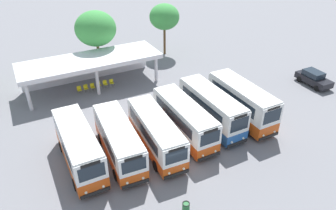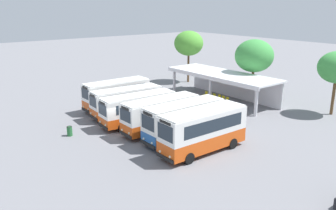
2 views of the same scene
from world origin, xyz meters
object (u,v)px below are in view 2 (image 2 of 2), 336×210
at_px(city_bus_nearest_orange, 117,94).
at_px(city_bus_second_in_row, 127,101).
at_px(city_bus_middle_cream, 139,108).
at_px(waiting_chair_fourth_seat, 219,97).
at_px(waiting_chair_end_by_column, 206,94).
at_px(waiting_chair_second_from_end, 210,95).
at_px(city_bus_fifth_blue, 184,120).
at_px(city_bus_far_end_green, 203,129).
at_px(city_bus_fourth_amber, 161,113).
at_px(waiting_chair_fifth_seat, 223,99).
at_px(waiting_chair_middle_seat, 214,96).
at_px(waiting_chair_far_end_seat, 227,100).
at_px(litter_bin_apron, 70,131).

distance_m(city_bus_nearest_orange, city_bus_second_in_row, 3.03).
xyz_separation_m(city_bus_middle_cream, waiting_chair_fourth_seat, (-1.06, 12.53, -1.18)).
xyz_separation_m(waiting_chair_end_by_column, waiting_chair_second_from_end, (0.73, 0.04, 0.00)).
bearing_deg(city_bus_nearest_orange, city_bus_fifth_blue, -0.43).
bearing_deg(city_bus_far_end_green, city_bus_fourth_amber, 177.71).
height_order(city_bus_middle_cream, waiting_chair_fifth_seat, city_bus_middle_cream).
bearing_deg(waiting_chair_fifth_seat, waiting_chair_fourth_seat, 174.02).
xyz_separation_m(waiting_chair_middle_seat, waiting_chair_fifth_seat, (1.46, 0.07, 0.00)).
relative_size(city_bus_fifth_blue, waiting_chair_fourth_seat, 9.25).
bearing_deg(city_bus_nearest_orange, waiting_chair_fourth_seat, 67.02).
xyz_separation_m(city_bus_nearest_orange, city_bus_second_in_row, (2.98, -0.51, -0.12)).
bearing_deg(waiting_chair_second_from_end, waiting_chair_fifth_seat, 0.24).
distance_m(city_bus_fourth_amber, waiting_chair_second_from_end, 13.16).
xyz_separation_m(city_bus_middle_cream, waiting_chair_second_from_end, (-2.52, 12.44, -1.18)).
bearing_deg(waiting_chair_far_end_seat, city_bus_fourth_amber, -77.69).
height_order(waiting_chair_second_from_end, waiting_chair_fourth_seat, same).
distance_m(city_bus_far_end_green, waiting_chair_fourth_seat, 15.85).
bearing_deg(litter_bin_apron, waiting_chair_second_from_end, 94.06).
xyz_separation_m(city_bus_nearest_orange, litter_bin_apron, (4.81, -7.76, -1.36)).
bearing_deg(waiting_chair_far_end_seat, waiting_chair_end_by_column, 179.74).
bearing_deg(waiting_chair_far_end_seat, litter_bin_apron, -94.64).
height_order(city_bus_nearest_orange, waiting_chair_fourth_seat, city_bus_nearest_orange).
height_order(city_bus_middle_cream, waiting_chair_end_by_column, city_bus_middle_cream).
distance_m(city_bus_second_in_row, waiting_chair_far_end_seat, 12.47).
xyz_separation_m(city_bus_middle_cream, city_bus_fifth_blue, (5.97, 0.86, 0.16)).
bearing_deg(waiting_chair_second_from_end, city_bus_fifth_blue, -53.76).
xyz_separation_m(city_bus_fourth_amber, city_bus_fifth_blue, (2.98, 0.31, 0.10)).
relative_size(city_bus_far_end_green, waiting_chair_fourth_seat, 9.15).
distance_m(city_bus_nearest_orange, waiting_chair_end_by_column, 11.83).
bearing_deg(city_bus_fifth_blue, waiting_chair_middle_seat, 123.95).
height_order(city_bus_fifth_blue, waiting_chair_far_end_seat, city_bus_fifth_blue).
relative_size(waiting_chair_middle_seat, waiting_chair_fourth_seat, 1.00).
distance_m(city_bus_fifth_blue, waiting_chair_second_from_end, 14.42).
bearing_deg(city_bus_far_end_green, city_bus_nearest_orange, 177.55).
xyz_separation_m(city_bus_middle_cream, waiting_chair_middle_seat, (-1.79, 12.39, -1.18)).
bearing_deg(waiting_chair_fifth_seat, litter_bin_apron, -92.46).
bearing_deg(waiting_chair_second_from_end, city_bus_nearest_orange, -106.71).
bearing_deg(city_bus_nearest_orange, waiting_chair_middle_seat, 69.92).
bearing_deg(waiting_chair_far_end_seat, waiting_chair_fourth_seat, 174.33).
height_order(city_bus_second_in_row, waiting_chair_fifth_seat, city_bus_second_in_row).
xyz_separation_m(waiting_chair_fourth_seat, waiting_chair_fifth_seat, (0.73, -0.08, 0.00)).
height_order(waiting_chair_end_by_column, waiting_chair_second_from_end, same).
distance_m(city_bus_far_end_green, waiting_chair_middle_seat, 16.22).
distance_m(city_bus_fourth_amber, waiting_chair_middle_seat, 12.82).
bearing_deg(waiting_chair_middle_seat, waiting_chair_second_from_end, 175.59).
xyz_separation_m(city_bus_second_in_row, waiting_chair_middle_seat, (1.20, 11.95, -1.17)).
bearing_deg(waiting_chair_end_by_column, waiting_chair_middle_seat, -0.55).
bearing_deg(city_bus_fifth_blue, waiting_chair_fourth_seat, 121.06).
xyz_separation_m(city_bus_fourth_amber, waiting_chair_second_from_end, (-5.50, 11.89, -1.24)).
xyz_separation_m(city_bus_fourth_amber, litter_bin_apron, (-4.14, -7.36, -1.30)).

